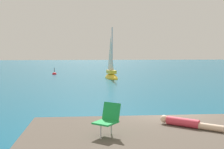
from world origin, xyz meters
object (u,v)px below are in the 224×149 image
object	(u,v)px
beach_chair	(108,118)
marker_buoy	(54,74)
person_sunbather	(187,123)
sailboat_near	(111,76)

from	to	relation	value
beach_chair	marker_buoy	world-z (taller)	beach_chair
person_sunbather	beach_chair	world-z (taller)	beach_chair
marker_buoy	beach_chair	bearing A→B (deg)	-80.84
sailboat_near	marker_buoy	bearing A→B (deg)	-142.45
person_sunbather	marker_buoy	bearing A→B (deg)	141.56
sailboat_near	marker_buoy	size ratio (longest dim) A/B	5.39
sailboat_near	beach_chair	xyz separation A→B (m)	(-2.00, -24.15, 1.12)
marker_buoy	sailboat_near	bearing A→B (deg)	-40.43
person_sunbather	beach_chair	distance (m)	2.32
sailboat_near	person_sunbather	xyz separation A→B (m)	(0.22, -23.57, 0.79)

